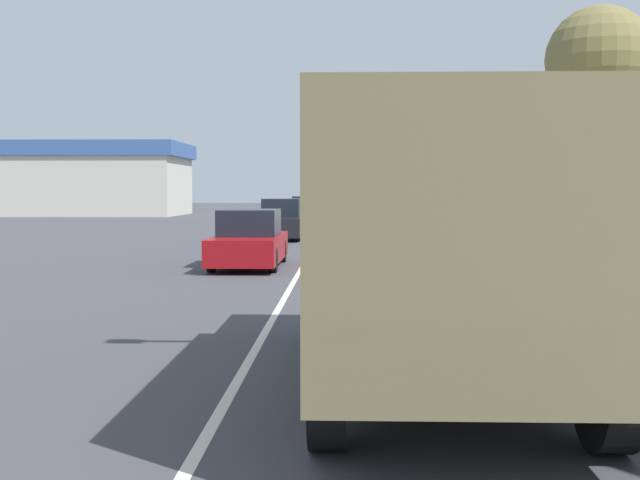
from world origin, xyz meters
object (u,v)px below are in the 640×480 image
military_truck (437,236)px  car_second_ahead (282,221)px  car_fourth_ahead (304,208)px  car_nearest_ahead (249,241)px  car_third_ahead (299,215)px  car_farthest_ahead (356,205)px

military_truck → car_second_ahead: 25.70m
car_second_ahead → car_fourth_ahead: car_second_ahead is taller
car_nearest_ahead → military_truck: bearing=-74.8°
car_nearest_ahead → car_third_ahead: (-0.06, 24.90, -0.04)m
car_third_ahead → military_truck: bearing=-84.5°
car_third_ahead → car_farthest_ahead: car_farthest_ahead is taller
car_third_ahead → car_farthest_ahead: 28.75m
car_nearest_ahead → car_fourth_ahead: 39.97m
car_second_ahead → car_fourth_ahead: bearing=91.1°
car_nearest_ahead → car_farthest_ahead: bearing=86.2°
car_nearest_ahead → car_fourth_ahead: bearing=90.9°
car_second_ahead → car_third_ahead: 12.74m
military_truck → car_third_ahead: (-3.66, 38.16, -0.95)m
car_fourth_ahead → military_truck: bearing=-85.5°
military_truck → car_second_ahead: size_ratio=1.58×
car_fourth_ahead → car_farthest_ahead: size_ratio=1.11×
car_nearest_ahead → car_fourth_ahead: size_ratio=1.08×
car_third_ahead → car_fourth_ahead: 15.07m
car_nearest_ahead → car_farthest_ahead: car_farthest_ahead is taller
military_truck → car_third_ahead: size_ratio=1.60×
car_nearest_ahead → car_second_ahead: 12.16m
military_truck → car_nearest_ahead: bearing=105.2°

